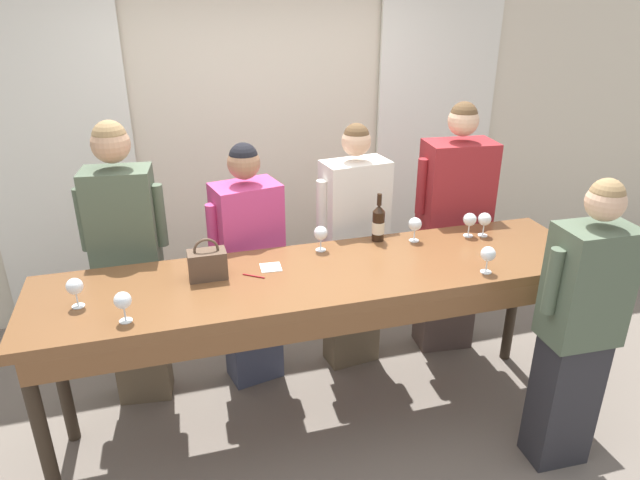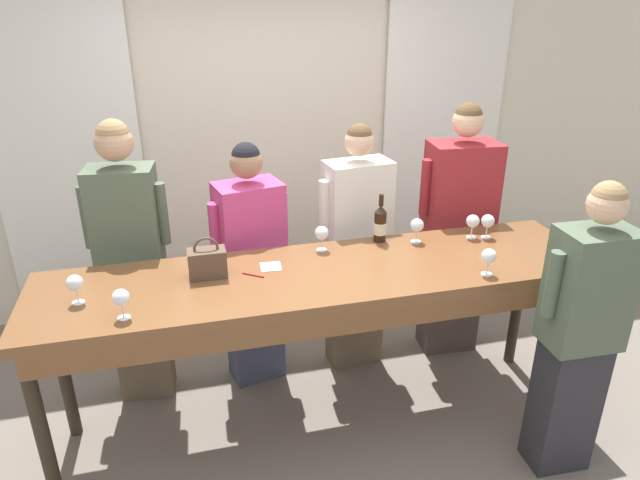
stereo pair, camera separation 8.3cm
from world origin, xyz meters
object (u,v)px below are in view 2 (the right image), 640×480
at_px(wine_glass_center_left, 488,221).
at_px(guest_olive_jacket, 132,263).
at_px(wine_glass_center_mid, 322,233).
at_px(wine_glass_back_left, 75,284).
at_px(guest_pink_top, 252,266).
at_px(tasting_bar, 324,289).
at_px(wine_glass_front_right, 489,257).
at_px(wine_glass_center_right, 473,222).
at_px(host_pouring, 579,334).
at_px(wine_glass_front_left, 417,226).
at_px(guest_cream_sweater, 356,250).
at_px(wine_bottle, 380,224).
at_px(wine_glass_front_mid, 121,298).
at_px(handbag, 207,262).
at_px(guest_striped_shirt, 456,234).

bearing_deg(wine_glass_center_left, guest_olive_jacket, 168.97).
distance_m(wine_glass_center_mid, wine_glass_back_left, 1.33).
bearing_deg(guest_pink_top, guest_olive_jacket, 180.00).
distance_m(tasting_bar, guest_pink_top, 0.71).
height_order(wine_glass_front_right, wine_glass_center_left, same).
height_order(wine_glass_center_right, host_pouring, host_pouring).
bearing_deg(guest_olive_jacket, host_pouring, -28.55).
relative_size(wine_glass_front_left, guest_cream_sweater, 0.09).
xyz_separation_m(tasting_bar, wine_bottle, (0.43, 0.33, 0.21)).
relative_size(wine_glass_front_left, wine_glass_center_mid, 1.00).
height_order(wine_glass_front_mid, wine_glass_back_left, same).
relative_size(tasting_bar, handbag, 13.60).
distance_m(wine_bottle, guest_pink_top, 0.87).
relative_size(wine_glass_front_mid, wine_glass_back_left, 1.00).
xyz_separation_m(handbag, wine_glass_back_left, (-0.63, -0.13, 0.02)).
relative_size(wine_glass_front_mid, wine_glass_center_right, 1.00).
distance_m(guest_pink_top, guest_cream_sweater, 0.70).
distance_m(wine_glass_front_mid, guest_pink_top, 1.14).
distance_m(tasting_bar, wine_glass_center_mid, 0.35).
xyz_separation_m(wine_glass_back_left, guest_pink_top, (0.92, 0.63, -0.33)).
height_order(tasting_bar, wine_glass_front_left, wine_glass_front_left).
distance_m(handbag, guest_pink_top, 0.66).
distance_m(wine_glass_front_right, guest_pink_top, 1.47).
bearing_deg(wine_glass_center_left, guest_striped_shirt, 86.43).
distance_m(tasting_bar, wine_bottle, 0.58).
xyz_separation_m(tasting_bar, guest_cream_sweater, (0.38, 0.62, -0.09)).
bearing_deg(wine_glass_center_left, wine_glass_back_left, -174.53).
bearing_deg(guest_olive_jacket, wine_glass_center_right, -10.96).
xyz_separation_m(wine_glass_center_mid, guest_olive_jacket, (-1.09, 0.34, -0.22)).
bearing_deg(tasting_bar, guest_olive_jacket, 148.90).
xyz_separation_m(tasting_bar, wine_glass_center_mid, (0.06, 0.28, 0.20)).
distance_m(wine_glass_front_left, guest_cream_sweater, 0.53).
height_order(wine_glass_front_right, guest_cream_sweater, guest_cream_sweater).
bearing_deg(guest_cream_sweater, wine_bottle, -80.85).
distance_m(tasting_bar, guest_striped_shirt, 1.27).
xyz_separation_m(wine_glass_front_left, guest_pink_top, (-0.95, 0.37, -0.33)).
bearing_deg(wine_glass_front_left, guest_olive_jacket, 167.62).
bearing_deg(guest_striped_shirt, wine_glass_center_right, -106.42).
xyz_separation_m(tasting_bar, wine_glass_center_left, (1.08, 0.21, 0.20)).
bearing_deg(guest_cream_sweater, guest_olive_jacket, 180.00).
relative_size(wine_glass_front_left, guest_olive_jacket, 0.08).
bearing_deg(host_pouring, guest_olive_jacket, 151.45).
bearing_deg(wine_glass_front_mid, wine_glass_center_mid, 24.74).
relative_size(wine_glass_front_right, guest_cream_sweater, 0.09).
height_order(tasting_bar, wine_glass_back_left, wine_glass_back_left).
bearing_deg(guest_olive_jacket, tasting_bar, -31.10).
bearing_deg(guest_pink_top, guest_striped_shirt, -0.00).
relative_size(handbag, wine_glass_front_mid, 1.51).
height_order(wine_glass_front_mid, guest_cream_sweater, guest_cream_sweater).
height_order(wine_glass_back_left, guest_striped_shirt, guest_striped_shirt).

